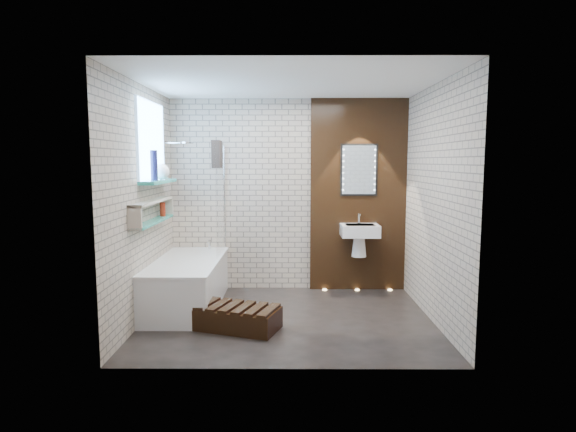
{
  "coord_description": "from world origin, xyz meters",
  "views": [
    {
      "loc": [
        0.03,
        -5.18,
        1.77
      ],
      "look_at": [
        0.0,
        0.15,
        1.15
      ],
      "focal_mm": 29.59,
      "sensor_mm": 36.0,
      "label": 1
    }
  ],
  "objects_px": {
    "bathtub": "(188,283)",
    "bath_screen": "(221,199)",
    "washbasin": "(360,235)",
    "walnut_step": "(231,318)",
    "led_mirror": "(359,170)"
  },
  "relations": [
    {
      "from": "washbasin",
      "to": "led_mirror",
      "type": "height_order",
      "value": "led_mirror"
    },
    {
      "from": "bathtub",
      "to": "washbasin",
      "type": "distance_m",
      "value": 2.32
    },
    {
      "from": "led_mirror",
      "to": "bathtub",
      "type": "bearing_deg",
      "value": -160.22
    },
    {
      "from": "washbasin",
      "to": "bath_screen",
      "type": "bearing_deg",
      "value": -174.22
    },
    {
      "from": "bathtub",
      "to": "walnut_step",
      "type": "xyz_separation_m",
      "value": [
        0.62,
        -0.75,
        -0.18
      ]
    },
    {
      "from": "bathtub",
      "to": "washbasin",
      "type": "bearing_deg",
      "value": 16.01
    },
    {
      "from": "bathtub",
      "to": "led_mirror",
      "type": "bearing_deg",
      "value": 19.78
    },
    {
      "from": "washbasin",
      "to": "walnut_step",
      "type": "distance_m",
      "value": 2.18
    },
    {
      "from": "bath_screen",
      "to": "walnut_step",
      "type": "distance_m",
      "value": 1.69
    },
    {
      "from": "washbasin",
      "to": "led_mirror",
      "type": "distance_m",
      "value": 0.88
    },
    {
      "from": "bath_screen",
      "to": "led_mirror",
      "type": "bearing_deg",
      "value": 10.66
    },
    {
      "from": "walnut_step",
      "to": "bathtub",
      "type": "bearing_deg",
      "value": 129.8
    },
    {
      "from": "washbasin",
      "to": "led_mirror",
      "type": "bearing_deg",
      "value": 90.0
    },
    {
      "from": "bathtub",
      "to": "bath_screen",
      "type": "relative_size",
      "value": 1.24
    },
    {
      "from": "bath_screen",
      "to": "walnut_step",
      "type": "bearing_deg",
      "value": -77.22
    }
  ]
}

